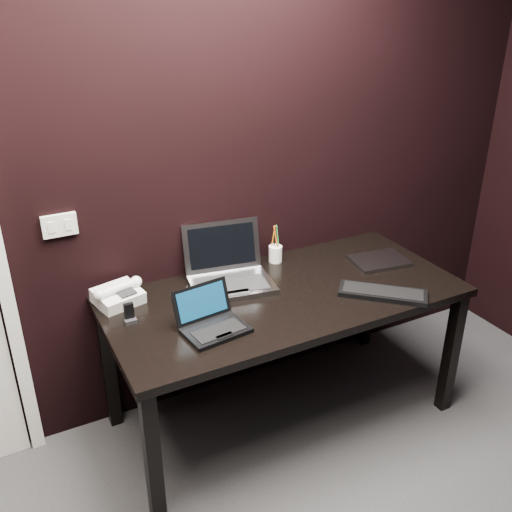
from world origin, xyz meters
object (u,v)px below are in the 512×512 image
ext_keyboard (383,293)px  pen_cup (275,253)px  netbook (212,322)px  silver_laptop (229,274)px  desk_phone (118,295)px  mobile_phone (130,315)px  desk (284,307)px  closed_laptop (379,261)px

ext_keyboard → pen_cup: bearing=116.1°
netbook → silver_laptop: bearing=54.8°
desk_phone → mobile_phone: 0.18m
desk → desk_phone: size_ratio=6.88×
pen_cup → desk_phone: bearing=-176.5°
ext_keyboard → closed_laptop: size_ratio=1.26×
desk → closed_laptop: bearing=5.0°
netbook → ext_keyboard: 0.84m
netbook → mobile_phone: size_ratio=3.29×
silver_laptop → desk: bearing=-46.9°
silver_laptop → closed_laptop: 0.82m
mobile_phone → netbook: bearing=-36.2°
ext_keyboard → silver_laptop: bearing=143.1°
netbook → desk_phone: 0.49m
netbook → mobile_phone: (-0.30, 0.22, -0.00)m
netbook → ext_keyboard: size_ratio=0.74×
ext_keyboard → closed_laptop: ext_keyboard is taller
closed_laptop → desk_phone: desk_phone is taller
closed_laptop → desk_phone: (-1.34, 0.21, 0.03)m
silver_laptop → netbook: bearing=-125.2°
silver_laptop → ext_keyboard: silver_laptop is taller
ext_keyboard → mobile_phone: 1.17m
desk → netbook: 0.47m
pen_cup → netbook: bearing=-141.3°
closed_laptop → desk: bearing=-175.0°
closed_laptop → desk_phone: 1.35m
silver_laptop → pen_cup: 0.34m
desk_phone → mobile_phone: size_ratio=2.78×
netbook → silver_laptop: 0.42m
desk_phone → ext_keyboard: bearing=-24.0°
desk → netbook: (-0.43, -0.13, 0.11)m
desk → ext_keyboard: (0.40, -0.24, 0.09)m
desk → pen_cup: size_ratio=8.24×
desk → ext_keyboard: 0.47m
desk → silver_laptop: silver_laptop is taller
netbook → silver_laptop: (0.24, 0.34, 0.02)m
desk → mobile_phone: (-0.73, 0.08, 0.11)m
silver_laptop → ext_keyboard: 0.74m
desk_phone → mobile_phone: desk_phone is taller
desk → desk_phone: desk_phone is taller
netbook → ext_keyboard: bearing=-7.2°
desk → mobile_phone: 0.74m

